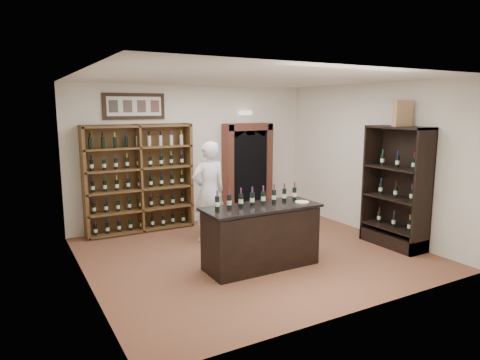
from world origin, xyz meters
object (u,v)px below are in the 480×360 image
object	(u,v)px
shopkeeper	(209,192)
wine_shelf	(139,178)
tasting_counter	(261,237)
counter_bottle_0	(217,203)
wine_crate	(402,113)
side_cabinet	(396,206)

from	to	relation	value
shopkeeper	wine_shelf	bearing A→B (deg)	-56.31
tasting_counter	counter_bottle_0	bearing A→B (deg)	171.59
counter_bottle_0	shopkeeper	size ratio (longest dim) A/B	0.16
wine_shelf	wine_crate	world-z (taller)	wine_crate
tasting_counter	counter_bottle_0	world-z (taller)	counter_bottle_0
side_cabinet	wine_shelf	bearing A→B (deg)	139.79
wine_shelf	side_cabinet	size ratio (longest dim) A/B	1.00
shopkeeper	tasting_counter	bearing A→B (deg)	90.79
counter_bottle_0	tasting_counter	bearing A→B (deg)	-8.41
tasting_counter	side_cabinet	size ratio (longest dim) A/B	0.85
counter_bottle_0	shopkeeper	bearing A→B (deg)	69.26
side_cabinet	shopkeeper	xyz separation A→B (m)	(-2.86, 1.96, 0.20)
shopkeeper	wine_crate	bearing A→B (deg)	141.29
tasting_counter	shopkeeper	bearing A→B (deg)	94.48
counter_bottle_0	wine_crate	xyz separation A→B (m)	(3.43, -0.43, 1.32)
tasting_counter	wine_crate	xyz separation A→B (m)	(2.71, -0.32, 1.94)
wine_shelf	shopkeeper	distance (m)	1.60
counter_bottle_0	shopkeeper	world-z (taller)	shopkeeper
side_cabinet	shopkeeper	bearing A→B (deg)	145.48
counter_bottle_0	side_cabinet	world-z (taller)	side_cabinet
tasting_counter	wine_crate	bearing A→B (deg)	-6.84
side_cabinet	wine_crate	xyz separation A→B (m)	(-0.02, -0.02, 1.68)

